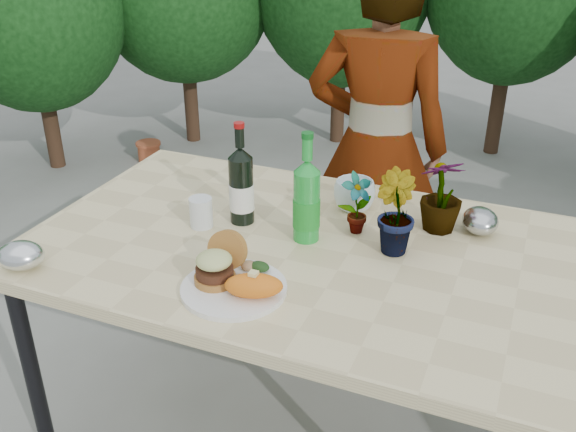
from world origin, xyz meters
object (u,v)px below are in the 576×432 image
at_px(wine_bottle, 241,186).
at_px(person, 377,148).
at_px(patio_table, 298,260).
at_px(dinner_plate, 234,289).

bearing_deg(wine_bottle, person, 76.37).
distance_m(wine_bottle, person, 0.77).
height_order(patio_table, dinner_plate, dinner_plate).
xyz_separation_m(dinner_plate, wine_bottle, (-0.15, 0.37, 0.11)).
bearing_deg(wine_bottle, patio_table, -12.50).
relative_size(wine_bottle, person, 0.21).
xyz_separation_m(patio_table, dinner_plate, (-0.06, -0.30, 0.06)).
bearing_deg(wine_bottle, dinner_plate, -62.46).
bearing_deg(person, dinner_plate, 77.29).
distance_m(patio_table, wine_bottle, 0.29).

